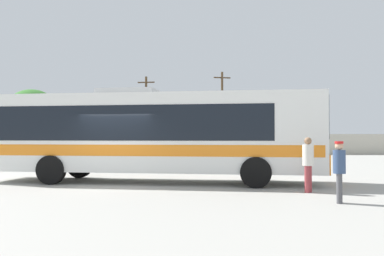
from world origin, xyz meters
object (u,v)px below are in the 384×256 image
utility_pole_far (146,113)px  roadside_tree_left (32,111)px  parked_car_second_black (44,147)px  parked_car_rightmost_dark_blue (200,147)px  parked_car_third_black (110,147)px  roadside_tree_midleft (108,114)px  attendant_by_bus_door (308,161)px  utility_pole_near (222,111)px  roadside_tree_midright (222,114)px  coach_bus_white_orange (149,132)px  passenger_waiting_on_apron (339,168)px

utility_pole_far → roadside_tree_left: 12.88m
parked_car_second_black → parked_car_rightmost_dark_blue: bearing=-1.0°
utility_pole_far → roadside_tree_left: size_ratio=1.16×
parked_car_third_black → parked_car_rightmost_dark_blue: bearing=-4.0°
utility_pole_far → roadside_tree_midleft: (-4.73, 3.40, 0.09)m
attendant_by_bus_door → utility_pole_near: 29.79m
attendant_by_bus_door → roadside_tree_midleft: size_ratio=0.27×
utility_pole_far → roadside_tree_midright: size_ratio=1.33×
parked_car_rightmost_dark_blue → roadside_tree_left: roadside_tree_left is taller
coach_bus_white_orange → parked_car_second_black: coach_bus_white_orange is taller
utility_pole_near → parked_car_third_black: bearing=-153.2°
parked_car_third_black → parked_car_rightmost_dark_blue: size_ratio=0.99×
roadside_tree_left → roadside_tree_midleft: 8.14m
attendant_by_bus_door → parked_car_third_black: 26.70m
passenger_waiting_on_apron → parked_car_third_black: bearing=113.5°
coach_bus_white_orange → utility_pole_near: 27.25m
coach_bus_white_orange → attendant_by_bus_door: (5.22, -2.84, -0.92)m
coach_bus_white_orange → parked_car_third_black: bearing=105.5°
attendant_by_bus_door → parked_car_second_black: 29.38m
utility_pole_far → roadside_tree_midright: bearing=2.4°
parked_car_rightmost_dark_blue → roadside_tree_left: bearing=156.3°
passenger_waiting_on_apron → utility_pole_near: utility_pole_near is taller
utility_pole_far → parked_car_third_black: bearing=-115.0°
coach_bus_white_orange → roadside_tree_left: bearing=119.1°
attendant_by_bus_door → parked_car_second_black: (-17.07, 23.92, -0.14)m
roadside_tree_left → roadside_tree_midleft: bearing=10.7°
parked_car_third_black → roadside_tree_left: size_ratio=0.65×
roadside_tree_midleft → parked_car_rightmost_dark_blue: bearing=-42.8°
utility_pole_near → roadside_tree_midleft: utility_pole_near is taller
parked_car_third_black → roadside_tree_midleft: (-2.14, 8.96, 3.51)m
roadside_tree_midright → attendant_by_bus_door: bearing=-88.8°
parked_car_second_black → utility_pole_far: size_ratio=0.53×
attendant_by_bus_door → parked_car_third_black: attendant_by_bus_door is taller
coach_bus_white_orange → parked_car_third_black: coach_bus_white_orange is taller
roadside_tree_left → coach_bus_white_orange: bearing=-60.9°
attendant_by_bus_door → roadside_tree_left: size_ratio=0.24×
passenger_waiting_on_apron → parked_car_third_black: size_ratio=0.35×
parked_car_rightmost_dark_blue → roadside_tree_midleft: 14.45m
parked_car_second_black → roadside_tree_midright: bearing=20.7°
parked_car_third_black → roadside_tree_midleft: 9.86m
coach_bus_white_orange → roadside_tree_left: (-16.09, 28.86, 2.74)m
attendant_by_bus_door → utility_pole_near: (-0.62, 29.58, 3.49)m
parked_car_second_black → parked_car_rightmost_dark_blue: size_ratio=0.94×
utility_pole_near → roadside_tree_left: size_ratio=1.22×
parked_car_rightmost_dark_blue → roadside_tree_midleft: size_ratio=0.74×
utility_pole_near → roadside_tree_midright: 0.62m
coach_bus_white_orange → roadside_tree_midright: size_ratio=2.09×
passenger_waiting_on_apron → utility_pole_near: size_ratio=0.19×
attendant_by_bus_door → roadside_tree_midright: roadside_tree_midright is taller
utility_pole_near → utility_pole_far: bearing=178.3°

